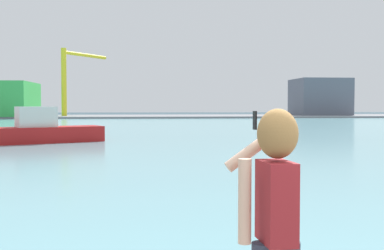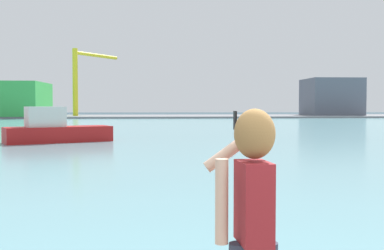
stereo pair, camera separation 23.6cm
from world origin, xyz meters
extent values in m
plane|color=#334751|center=(0.00, 50.00, 0.00)|extent=(220.00, 220.00, 0.00)
cube|color=#6BA8B2|center=(0.00, 52.00, 0.01)|extent=(140.00, 100.00, 0.02)
cube|color=gray|center=(0.00, 92.00, 0.18)|extent=(140.00, 20.00, 0.36)
cube|color=maroon|center=(-0.86, 0.49, 1.70)|extent=(0.22, 0.35, 0.56)
sphere|color=#E0B293|center=(-0.86, 0.49, 2.16)|extent=(0.22, 0.22, 0.22)
ellipsoid|color=olive|center=(-0.86, 0.47, 2.17)|extent=(0.28, 0.26, 0.34)
cylinder|color=#E0B293|center=(-1.08, 0.49, 1.71)|extent=(0.09, 0.09, 0.58)
cylinder|color=#E0B293|center=(-0.93, 0.71, 2.08)|extent=(0.53, 0.12, 0.40)
cube|color=black|center=(-0.93, 0.83, 2.25)|extent=(0.02, 0.07, 0.14)
cube|color=#B21919|center=(-7.85, 27.95, 0.52)|extent=(6.84, 4.73, 0.99)
cube|color=silver|center=(-8.59, 27.59, 1.65)|extent=(2.75, 2.41, 1.28)
cube|color=green|center=(-28.42, 88.69, 3.55)|extent=(10.94, 13.61, 6.36)
cube|color=slate|center=(34.65, 93.51, 4.15)|extent=(10.50, 10.54, 7.57)
cylinder|color=yellow|center=(-17.39, 89.77, 6.86)|extent=(1.00, 1.00, 13.00)
cylinder|color=yellow|center=(-13.92, 94.91, 12.56)|extent=(7.52, 10.67, 0.70)
camera|label=1|loc=(-1.74, -2.63, 2.36)|focal=44.08mm
camera|label=2|loc=(-1.51, -2.65, 2.36)|focal=44.08mm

